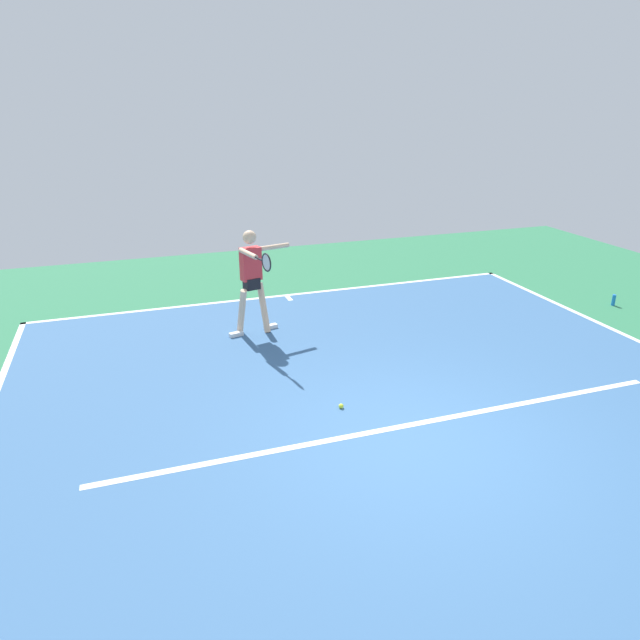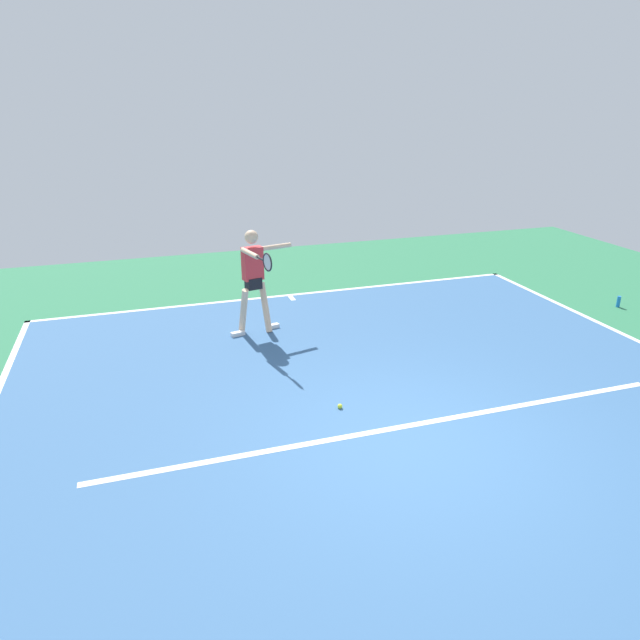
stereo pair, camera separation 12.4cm
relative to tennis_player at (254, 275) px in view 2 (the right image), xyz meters
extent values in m
plane|color=#2D754C|center=(-1.08, 4.01, -1.06)|extent=(19.82, 19.82, 0.00)
cube|color=#38608E|center=(-1.08, 4.01, -1.06)|extent=(10.12, 11.73, 0.00)
cube|color=white|center=(-1.08, -1.81, -1.06)|extent=(10.12, 0.10, 0.01)
cube|color=white|center=(-1.08, 3.63, -1.06)|extent=(7.59, 0.10, 0.01)
cube|color=white|center=(-1.08, -1.61, -1.06)|extent=(0.10, 0.30, 0.01)
cylinder|color=beige|center=(-0.19, -0.08, -0.64)|extent=(0.19, 0.37, 0.88)
cube|color=white|center=(-0.31, -0.11, -1.02)|extent=(0.26, 0.15, 0.07)
cylinder|color=beige|center=(0.22, 0.02, -0.64)|extent=(0.19, 0.37, 0.88)
cube|color=white|center=(0.34, 0.05, -1.02)|extent=(0.26, 0.15, 0.07)
cube|color=black|center=(0.01, -0.03, -0.15)|extent=(0.29, 0.25, 0.20)
cube|color=red|center=(0.01, -0.03, 0.19)|extent=(0.37, 0.26, 0.56)
sphere|color=beige|center=(0.01, -0.03, 0.64)|extent=(0.23, 0.23, 0.23)
cylinder|color=beige|center=(-0.42, -0.14, 0.42)|extent=(0.57, 0.21, 0.08)
cylinder|color=beige|center=(0.11, 0.28, 0.45)|extent=(0.21, 0.57, 0.08)
cylinder|color=black|center=(0.02, 0.66, 0.45)|extent=(0.08, 0.22, 0.03)
torus|color=black|center=(-0.04, 0.90, 0.45)|extent=(0.09, 0.29, 0.29)
cylinder|color=silver|center=(-0.04, 0.90, 0.45)|extent=(0.06, 0.24, 0.25)
sphere|color=#CCE033|center=(-0.50, 2.96, -1.03)|extent=(0.07, 0.07, 0.07)
cylinder|color=blue|center=(-7.08, 0.89, -0.95)|extent=(0.07, 0.07, 0.22)
camera|label=1|loc=(1.92, 9.19, 2.78)|focal=32.15mm
camera|label=2|loc=(1.80, 9.22, 2.78)|focal=32.15mm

